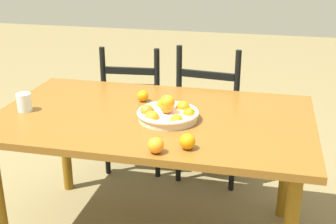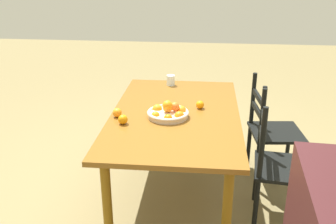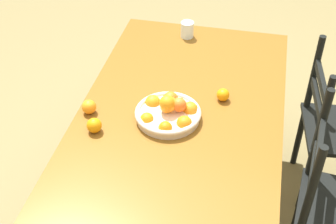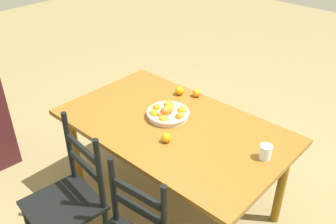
% 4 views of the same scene
% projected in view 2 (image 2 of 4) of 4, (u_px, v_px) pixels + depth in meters
% --- Properties ---
extents(ground_plane, '(12.00, 12.00, 0.00)m').
position_uv_depth(ground_plane, '(175.00, 195.00, 3.18)').
color(ground_plane, olive).
extents(dining_table, '(1.60, 0.96, 0.74)m').
position_uv_depth(dining_table, '(175.00, 122.00, 2.93)').
color(dining_table, brown).
rests_on(dining_table, ground).
extents(chair_near_window, '(0.48, 0.48, 0.95)m').
position_uv_depth(chair_near_window, '(279.00, 166.00, 2.76)').
color(chair_near_window, black).
rests_on(chair_near_window, ground).
extents(chair_by_cabinet, '(0.45, 0.45, 0.92)m').
position_uv_depth(chair_by_cabinet, '(271.00, 133.00, 3.26)').
color(chair_by_cabinet, black).
rests_on(chair_by_cabinet, ground).
extents(fruit_bowl, '(0.31, 0.31, 0.13)m').
position_uv_depth(fruit_bowl, '(169.00, 112.00, 2.82)').
color(fruit_bowl, beige).
rests_on(fruit_bowl, dining_table).
extents(orange_loose_0, '(0.07, 0.07, 0.07)m').
position_uv_depth(orange_loose_0, '(123.00, 119.00, 2.70)').
color(orange_loose_0, orange).
rests_on(orange_loose_0, dining_table).
extents(orange_loose_1, '(0.07, 0.07, 0.07)m').
position_uv_depth(orange_loose_1, '(117.00, 113.00, 2.82)').
color(orange_loose_1, orange).
rests_on(orange_loose_1, dining_table).
extents(orange_loose_2, '(0.06, 0.06, 0.06)m').
position_uv_depth(orange_loose_2, '(200.00, 105.00, 2.97)').
color(orange_loose_2, orange).
rests_on(orange_loose_2, dining_table).
extents(drinking_glass, '(0.07, 0.07, 0.09)m').
position_uv_depth(drinking_glass, '(171.00, 80.00, 3.50)').
color(drinking_glass, silver).
rests_on(drinking_glass, dining_table).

